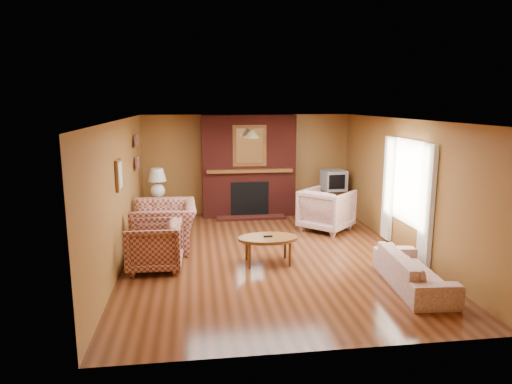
{
  "coord_description": "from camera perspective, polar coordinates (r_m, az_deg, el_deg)",
  "views": [
    {
      "loc": [
        -1.26,
        -7.7,
        2.69
      ],
      "look_at": [
        -0.14,
        0.6,
        1.04
      ],
      "focal_mm": 32.0,
      "sensor_mm": 36.0,
      "label": 1
    }
  ],
  "objects": [
    {
      "name": "wall_back",
      "position": [
        11.12,
        -1.11,
        3.47
      ],
      "size": [
        6.5,
        0.0,
        6.5
      ],
      "primitive_type": "plane",
      "rotation": [
        1.57,
        0.0,
        0.0
      ],
      "color": "#92602D",
      "rests_on": "floor"
    },
    {
      "name": "tv_stand",
      "position": [
        11.27,
        9.59,
        -1.24
      ],
      "size": [
        0.55,
        0.5,
        0.6
      ],
      "primitive_type": "cube",
      "rotation": [
        0.0,
        0.0,
        0.0
      ],
      "color": "black",
      "rests_on": "floor"
    },
    {
      "name": "wall_front",
      "position": [
        4.86,
        7.77,
        -6.82
      ],
      "size": [
        6.5,
        0.0,
        6.5
      ],
      "primitive_type": "plane",
      "rotation": [
        -1.57,
        0.0,
        0.0
      ],
      "color": "#92602D",
      "rests_on": "floor"
    },
    {
      "name": "window_right",
      "position": [
        8.51,
        18.32,
        0.01
      ],
      "size": [
        0.1,
        1.85,
        2.0
      ],
      "color": "beige",
      "rests_on": "wall_right"
    },
    {
      "name": "floral_armchair",
      "position": [
        9.82,
        8.82,
        -2.19
      ],
      "size": [
        1.36,
        1.36,
        0.89
      ],
      "primitive_type": "imported",
      "rotation": [
        0.0,
        0.0,
        2.36
      ],
      "color": "beige",
      "rests_on": "floor"
    },
    {
      "name": "wall_right",
      "position": [
        8.7,
        18.07,
        0.75
      ],
      "size": [
        0.0,
        6.5,
        6.5
      ],
      "primitive_type": "plane",
      "rotation": [
        1.57,
        0.0,
        -1.57
      ],
      "color": "#92602D",
      "rests_on": "floor"
    },
    {
      "name": "fireplace",
      "position": [
        10.86,
        -0.95,
        3.19
      ],
      "size": [
        2.2,
        0.82,
        2.4
      ],
      "color": "#4C1610",
      "rests_on": "floor"
    },
    {
      "name": "pendant_light",
      "position": [
        10.1,
        -0.5,
        7.26
      ],
      "size": [
        0.36,
        0.36,
        0.48
      ],
      "color": "black",
      "rests_on": "ceiling"
    },
    {
      "name": "floor",
      "position": [
        8.25,
        1.53,
        -7.86
      ],
      "size": [
        6.5,
        6.5,
        0.0
      ],
      "primitive_type": "plane",
      "color": "#42200E",
      "rests_on": "ground"
    },
    {
      "name": "floral_sofa",
      "position": [
        7.21,
        19.1,
        -9.25
      ],
      "size": [
        0.81,
        1.78,
        0.51
      ],
      "primitive_type": "imported",
      "rotation": [
        0.0,
        0.0,
        1.5
      ],
      "color": "beige",
      "rests_on": "floor"
    },
    {
      "name": "plaid_armchair",
      "position": [
        7.64,
        -12.59,
        -6.56
      ],
      "size": [
        0.9,
        0.87,
        0.8
      ],
      "primitive_type": "imported",
      "rotation": [
        0.0,
        0.0,
        -1.59
      ],
      "color": "maroon",
      "rests_on": "floor"
    },
    {
      "name": "botanical_print",
      "position": [
        7.58,
        -16.76,
        2.04
      ],
      "size": [
        0.05,
        0.4,
        0.5
      ],
      "color": "brown",
      "rests_on": "wall_left"
    },
    {
      "name": "side_table",
      "position": [
        10.46,
        -12.09,
        -2.31
      ],
      "size": [
        0.47,
        0.47,
        0.59
      ],
      "primitive_type": "cube",
      "rotation": [
        0.0,
        0.0,
        0.08
      ],
      "color": "brown",
      "rests_on": "floor"
    },
    {
      "name": "coffee_table",
      "position": [
        7.72,
        1.51,
        -6.0
      ],
      "size": [
        1.01,
        0.63,
        0.48
      ],
      "color": "brown",
      "rests_on": "floor"
    },
    {
      "name": "crt_tv",
      "position": [
        11.16,
        9.69,
        1.47
      ],
      "size": [
        0.57,
        0.57,
        0.48
      ],
      "color": "#9FA1A6",
      "rests_on": "tv_stand"
    },
    {
      "name": "bookshelf",
      "position": [
        9.73,
        -14.67,
        4.77
      ],
      "size": [
        0.09,
        0.55,
        0.71
      ],
      "color": "brown",
      "rests_on": "wall_left"
    },
    {
      "name": "wall_left",
      "position": [
        7.94,
        -16.53,
        -0.12
      ],
      "size": [
        0.0,
        6.5,
        6.5
      ],
      "primitive_type": "plane",
      "rotation": [
        1.57,
        0.0,
        1.57
      ],
      "color": "#92602D",
      "rests_on": "floor"
    },
    {
      "name": "table_lamp",
      "position": [
        10.33,
        -12.24,
        1.29
      ],
      "size": [
        0.4,
        0.4,
        0.67
      ],
      "color": "white",
      "rests_on": "side_table"
    },
    {
      "name": "plaid_loveseat",
      "position": [
        8.65,
        -11.36,
        -4.22
      ],
      "size": [
        1.19,
        1.35,
        0.86
      ],
      "primitive_type": "imported",
      "rotation": [
        0.0,
        0.0,
        -1.54
      ],
      "color": "maroon",
      "rests_on": "floor"
    },
    {
      "name": "ceiling",
      "position": [
        7.81,
        1.63,
        9.03
      ],
      "size": [
        6.5,
        6.5,
        0.0
      ],
      "primitive_type": "plane",
      "rotation": [
        3.14,
        0.0,
        0.0
      ],
      "color": "white",
      "rests_on": "wall_back"
    }
  ]
}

